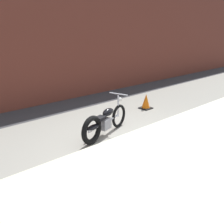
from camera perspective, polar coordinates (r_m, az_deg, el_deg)
ground_plane at (r=5.60m, az=6.93°, el=-8.93°), size 80.00×80.00×0.00m
sidewalk_slab at (r=6.75m, az=-4.38°, el=-3.87°), size 36.00×3.50×0.01m
brick_building_wall at (r=9.21m, az=-18.89°, el=17.45°), size 36.00×0.50×5.08m
motorcycle_black at (r=6.01m, az=-2.24°, el=-2.66°), size 1.96×0.78×1.03m
traffic_cone at (r=8.47m, az=8.42°, el=2.46°), size 0.40×0.40×0.55m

